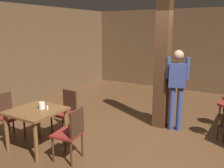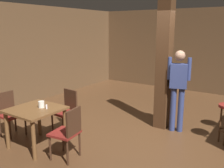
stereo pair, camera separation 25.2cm
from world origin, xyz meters
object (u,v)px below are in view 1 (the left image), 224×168
chair_north (66,110)px  chair_west (8,114)px  standing_person (177,85)px  chair_east (71,132)px  dining_table (36,117)px  salt_shaker (47,108)px  napkin_cup (42,105)px

chair_north → chair_west: size_ratio=1.00×
chair_north → standing_person: (1.90, 1.32, 0.50)m
chair_west → chair_east: bearing=-1.2°
dining_table → chair_west: (-0.83, 0.01, -0.09)m
salt_shaker → chair_east: bearing=-10.8°
chair_west → salt_shaker: bearing=4.9°
dining_table → chair_east: 0.82m
dining_table → salt_shaker: 0.27m
napkin_cup → salt_shaker: (0.13, 0.00, -0.02)m
chair_north → chair_east: 1.15m
chair_north → salt_shaker: chair_north is taller
dining_table → napkin_cup: (0.05, 0.10, 0.19)m
chair_north → chair_west: 1.14m
chair_west → napkin_cup: chair_west is taller
dining_table → chair_north: chair_north is taller
chair_east → chair_west: size_ratio=1.00×
chair_north → standing_person: bearing=34.9°
napkin_cup → salt_shaker: napkin_cup is taller
dining_table → napkin_cup: bearing=62.6°
chair_west → chair_north: bearing=43.2°
salt_shaker → chair_north: bearing=104.8°
chair_east → salt_shaker: size_ratio=11.37×
chair_east → napkin_cup: (-0.77, 0.12, 0.29)m
salt_shaker → standing_person: 2.66m
salt_shaker → standing_person: bearing=49.7°
dining_table → standing_person: size_ratio=0.51×
standing_person → dining_table: bearing=-131.8°
dining_table → chair_north: 0.80m
chair_north → napkin_cup: bearing=-85.8°
dining_table → chair_west: 0.84m
chair_west → napkin_cup: (0.88, 0.08, 0.29)m
salt_shaker → chair_west: bearing=-175.1°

